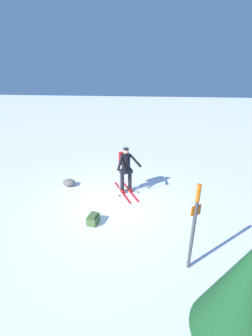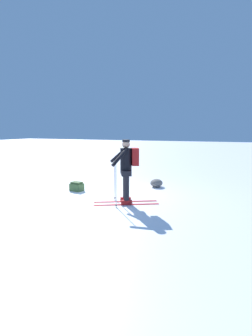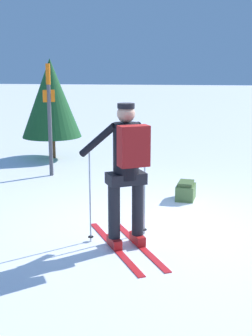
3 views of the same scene
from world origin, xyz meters
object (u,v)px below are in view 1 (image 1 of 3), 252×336
dropped_backpack (93,219)px  rock_boulder (69,183)px  pine_tree (246,291)px  trail_marker (194,222)px  skier (126,167)px

dropped_backpack → rock_boulder: dropped_backpack is taller
pine_tree → trail_marker: bearing=-75.3°
skier → pine_tree: bearing=114.6°
pine_tree → rock_boulder: bearing=-48.6°
skier → rock_boulder: bearing=-4.2°
trail_marker → pine_tree: size_ratio=0.95×
skier → trail_marker: 4.09m
dropped_backpack → pine_tree: bearing=135.4°
skier → dropped_backpack: size_ratio=3.88×
skier → dropped_backpack: bearing=70.9°
trail_marker → rock_boulder: bearing=-40.5°
skier → dropped_backpack: skier is taller
skier → trail_marker: trail_marker is taller
dropped_backpack → rock_boulder: (1.65, -2.35, -0.00)m
skier → trail_marker: (-1.98, 3.57, 0.28)m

